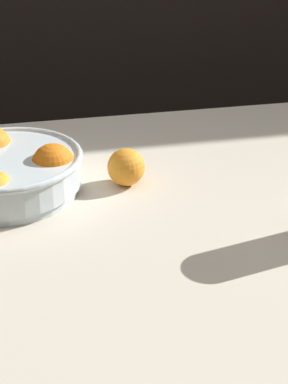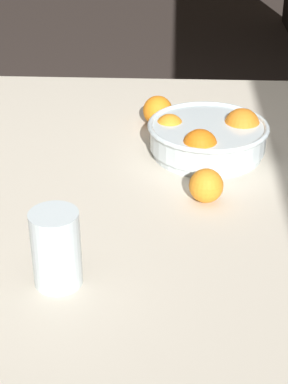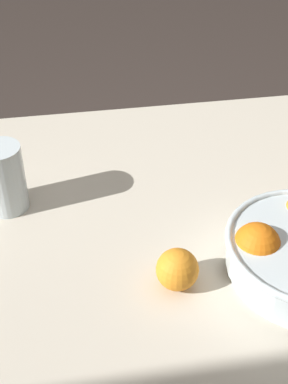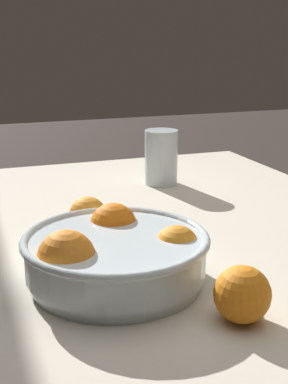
% 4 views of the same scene
% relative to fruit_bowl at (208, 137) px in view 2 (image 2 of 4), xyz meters
% --- Properties ---
extents(dining_table, '(1.29, 0.97, 0.71)m').
position_rel_fruit_bowl_xyz_m(dining_table, '(0.14, -0.13, -0.11)').
color(dining_table, beige).
rests_on(dining_table, ground_plane).
extents(fruit_bowl, '(0.28, 0.28, 0.10)m').
position_rel_fruit_bowl_xyz_m(fruit_bowl, '(0.00, 0.00, 0.00)').
color(fruit_bowl, silver).
rests_on(fruit_bowl, dining_table).
extents(juice_glass, '(0.08, 0.08, 0.13)m').
position_rel_fruit_bowl_xyz_m(juice_glass, '(0.50, -0.27, 0.02)').
color(juice_glass, '#F4A314').
rests_on(juice_glass, dining_table).
extents(orange_loose_near_bowl, '(0.08, 0.08, 0.08)m').
position_rel_fruit_bowl_xyz_m(orange_loose_near_bowl, '(-0.17, -0.12, -0.01)').
color(orange_loose_near_bowl, orange).
rests_on(orange_loose_near_bowl, dining_table).
extents(orange_loose_front, '(0.07, 0.07, 0.07)m').
position_rel_fruit_bowl_xyz_m(orange_loose_front, '(0.22, -0.01, -0.01)').
color(orange_loose_front, orange).
rests_on(orange_loose_front, dining_table).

